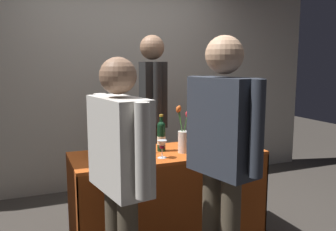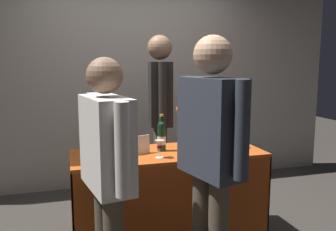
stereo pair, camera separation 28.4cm
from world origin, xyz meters
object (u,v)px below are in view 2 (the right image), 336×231
(tasting_table, at_px, (168,182))
(flower_vase, at_px, (183,139))
(wine_glass_near_vendor, at_px, (160,145))
(taster_foreground_right, at_px, (211,147))
(featured_wine_bottle, at_px, (162,135))
(vendor_presenter, at_px, (160,105))
(display_bottle_0, at_px, (97,136))

(tasting_table, height_order, flower_vase, flower_vase)
(tasting_table, relative_size, flower_vase, 4.07)
(wine_glass_near_vendor, relative_size, taster_foreground_right, 0.08)
(featured_wine_bottle, bearing_deg, vendor_presenter, 76.03)
(display_bottle_0, bearing_deg, flower_vase, -14.14)
(featured_wine_bottle, relative_size, flower_vase, 0.80)
(wine_glass_near_vendor, distance_m, vendor_presenter, 0.95)
(featured_wine_bottle, xyz_separation_m, flower_vase, (0.15, -0.11, -0.02))
(flower_vase, bearing_deg, wine_glass_near_vendor, -158.09)
(vendor_presenter, relative_size, taster_foreground_right, 1.06)
(flower_vase, bearing_deg, vendor_presenter, 88.31)
(vendor_presenter, bearing_deg, taster_foreground_right, 6.12)
(display_bottle_0, bearing_deg, vendor_presenter, 42.97)
(display_bottle_0, xyz_separation_m, taster_foreground_right, (0.60, -0.88, 0.08))
(wine_glass_near_vendor, height_order, flower_vase, flower_vase)
(featured_wine_bottle, relative_size, wine_glass_near_vendor, 2.22)
(wine_glass_near_vendor, bearing_deg, flower_vase, 21.91)
(flower_vase, height_order, vendor_presenter, vendor_presenter)
(wine_glass_near_vendor, relative_size, flower_vase, 0.36)
(featured_wine_bottle, bearing_deg, display_bottle_0, 173.81)
(wine_glass_near_vendor, height_order, vendor_presenter, vendor_presenter)
(flower_vase, bearing_deg, taster_foreground_right, -95.26)
(featured_wine_bottle, relative_size, taster_foreground_right, 0.18)
(tasting_table, xyz_separation_m, taster_foreground_right, (0.04, -0.78, 0.48))
(vendor_presenter, bearing_deg, tasting_table, -0.60)
(flower_vase, bearing_deg, display_bottle_0, 165.86)
(tasting_table, distance_m, wine_glass_near_vendor, 0.41)
(tasting_table, bearing_deg, featured_wine_bottle, 134.08)
(featured_wine_bottle, distance_m, display_bottle_0, 0.52)
(wine_glass_near_vendor, bearing_deg, vendor_presenter, 74.76)
(tasting_table, distance_m, featured_wine_bottle, 0.39)
(tasting_table, xyz_separation_m, featured_wine_bottle, (-0.04, 0.04, 0.39))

